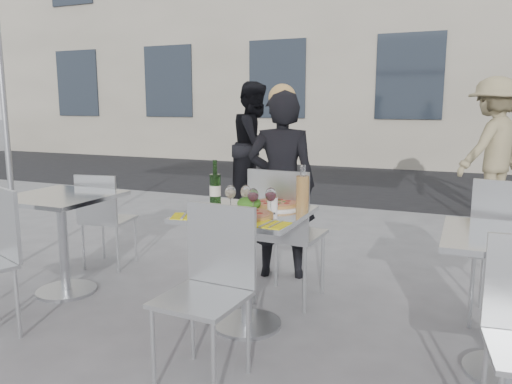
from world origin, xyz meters
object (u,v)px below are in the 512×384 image
at_px(side_chair_rfar, 511,243).
at_px(napkin_right, 271,224).
at_px(wineglass_red_a, 253,196).
at_px(wineglass_red_b, 271,196).
at_px(wine_bottle, 215,187).
at_px(side_chair_lfar, 103,213).
at_px(main_table, 247,245).
at_px(sugar_shaker, 273,203).
at_px(pizza_near, 244,215).
at_px(wineglass_white_b, 246,193).
at_px(pedestrian_b, 493,148).
at_px(wineglass_white_a, 230,193).
at_px(chair_far, 284,225).
at_px(pedestrian_a, 255,145).
at_px(salad_plate, 249,205).
at_px(chair_near, 211,278).
at_px(napkin_left, 187,216).
at_px(woman_diner, 281,186).
at_px(carafe, 302,192).
at_px(side_table_left, 62,223).

distance_m(side_chair_rfar, napkin_right, 1.51).
distance_m(wineglass_red_a, wineglass_red_b, 0.11).
bearing_deg(wine_bottle, side_chair_lfar, 161.87).
relative_size(main_table, sugar_shaker, 7.01).
distance_m(pizza_near, sugar_shaker, 0.22).
distance_m(side_chair_lfar, wineglass_white_b, 1.70).
bearing_deg(pedestrian_b, wineglass_white_a, 14.36).
relative_size(side_chair_rfar, napkin_right, 4.81).
xyz_separation_m(pizza_near, napkin_right, (0.23, -0.13, -0.01)).
height_order(sugar_shaker, wineglass_white_a, wineglass_white_a).
bearing_deg(chair_far, main_table, 81.43).
bearing_deg(pedestrian_a, salad_plate, -154.43).
distance_m(chair_far, wineglass_white_b, 0.49).
bearing_deg(pizza_near, wineglass_red_a, 74.30).
bearing_deg(main_table, wineglass_white_b, 117.39).
relative_size(chair_near, napkin_right, 4.45).
height_order(pedestrian_a, napkin_left, pedestrian_a).
distance_m(side_chair_rfar, woman_diner, 1.72).
height_order(pedestrian_b, carafe, pedestrian_b).
xyz_separation_m(side_chair_lfar, napkin_left, (1.33, -0.83, 0.26)).
height_order(side_table_left, side_chair_lfar, side_chair_lfar).
height_order(wine_bottle, carafe, wine_bottle).
distance_m(side_chair_rfar, napkin_left, 1.98).
bearing_deg(chair_far, chair_near, 91.54).
bearing_deg(wineglass_white_b, chair_far, 72.71).
bearing_deg(salad_plate, side_chair_lfar, 161.81).
relative_size(chair_near, salad_plate, 4.05).
bearing_deg(chair_near, wineglass_red_b, 85.30).
height_order(chair_near, side_chair_lfar, chair_near).
bearing_deg(side_chair_lfar, pedestrian_b, -140.79).
bearing_deg(napkin_left, wine_bottle, 71.67).
distance_m(main_table, woman_diner, 1.03).
distance_m(wineglass_white_a, napkin_left, 0.32).
relative_size(pizza_near, wineglass_white_a, 2.26).
distance_m(pedestrian_a, wineglass_red_a, 3.92).
distance_m(chair_near, wineglass_red_a, 0.65).
bearing_deg(chair_far, wine_bottle, 40.85).
bearing_deg(napkin_left, sugar_shaker, 15.39).
height_order(main_table, side_chair_lfar, side_chair_lfar).
bearing_deg(side_chair_rfar, wineglass_red_b, 32.61).
bearing_deg(main_table, pedestrian_a, 112.28).
height_order(salad_plate, napkin_right, salad_plate).
bearing_deg(side_chair_lfar, wineglass_red_a, 150.52).
relative_size(woman_diner, wineglass_red_b, 9.62).
bearing_deg(napkin_right, chair_near, -115.83).
distance_m(main_table, side_table_left, 1.50).
xyz_separation_m(side_chair_rfar, pizza_near, (-1.48, -0.70, 0.19)).
distance_m(napkin_left, napkin_right, 0.53).
bearing_deg(napkin_right, chair_far, 108.20).
xyz_separation_m(pedestrian_b, napkin_left, (-1.79, -4.37, -0.12)).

